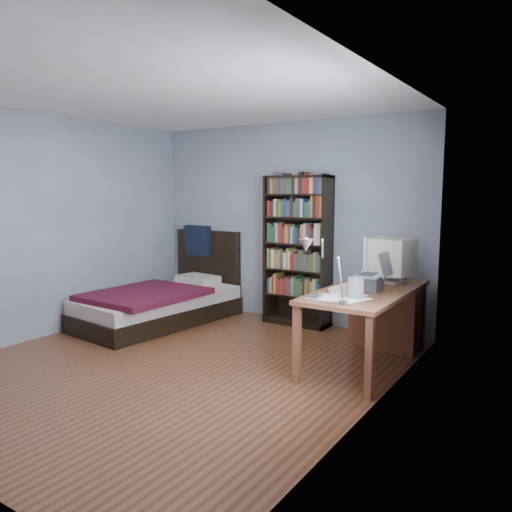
% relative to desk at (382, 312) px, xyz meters
% --- Properties ---
extents(room, '(4.20, 4.24, 2.50)m').
position_rel_desk_xyz_m(room, '(-1.48, -1.47, 0.83)').
color(room, '#562C19').
rests_on(room, ground).
extents(desk, '(0.75, 1.64, 0.73)m').
position_rel_desk_xyz_m(desk, '(0.00, 0.00, 0.00)').
color(desk, brown).
rests_on(desk, floor).
extents(crt_monitor, '(0.45, 0.42, 0.46)m').
position_rel_desk_xyz_m(crt_monitor, '(0.06, 0.02, 0.57)').
color(crt_monitor, beige).
rests_on(crt_monitor, desk).
extents(laptop, '(0.30, 0.31, 0.37)m').
position_rel_desk_xyz_m(laptop, '(0.06, -0.51, 0.42)').
color(laptop, '#2D2D30').
rests_on(laptop, desk).
extents(desk_lamp, '(0.22, 0.49, 0.58)m').
position_rel_desk_xyz_m(desk_lamp, '(-0.04, -1.53, 0.78)').
color(desk_lamp, '#99999E').
rests_on(desk_lamp, desk).
extents(keyboard, '(0.20, 0.43, 0.04)m').
position_rel_desk_xyz_m(keyboard, '(-0.17, -0.53, 0.33)').
color(keyboard, beige).
rests_on(keyboard, desk).
extents(speaker, '(0.12, 0.12, 0.19)m').
position_rel_desk_xyz_m(speaker, '(0.06, -0.90, 0.41)').
color(speaker, gray).
rests_on(speaker, desk).
extents(soda_can, '(0.07, 0.07, 0.13)m').
position_rel_desk_xyz_m(soda_can, '(-0.12, -0.26, 0.38)').
color(soda_can, '#0B3707').
rests_on(soda_can, desk).
extents(mouse, '(0.06, 0.11, 0.04)m').
position_rel_desk_xyz_m(mouse, '(0.01, -0.17, 0.33)').
color(mouse, silver).
rests_on(mouse, desk).
extents(phone_silver, '(0.09, 0.12, 0.02)m').
position_rel_desk_xyz_m(phone_silver, '(-0.21, -0.76, 0.32)').
color(phone_silver, silver).
rests_on(phone_silver, desk).
extents(phone_grey, '(0.06, 0.09, 0.02)m').
position_rel_desk_xyz_m(phone_grey, '(-0.23, -0.94, 0.32)').
color(phone_grey, gray).
rests_on(phone_grey, desk).
extents(external_drive, '(0.11, 0.11, 0.02)m').
position_rel_desk_xyz_m(external_drive, '(-0.24, -1.10, 0.32)').
color(external_drive, gray).
rests_on(external_drive, desk).
extents(bookshelf, '(0.83, 0.30, 1.83)m').
position_rel_desk_xyz_m(bookshelf, '(-1.24, 0.47, 0.50)').
color(bookshelf, black).
rests_on(bookshelf, floor).
extents(bed, '(1.24, 2.16, 1.16)m').
position_rel_desk_xyz_m(bed, '(-2.74, -0.34, -0.16)').
color(bed, black).
rests_on(bed, floor).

